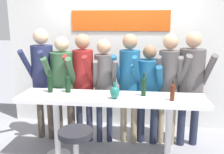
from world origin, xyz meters
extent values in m
cube|color=silver|center=(0.00, 1.32, 1.44)|extent=(4.17, 0.10, 2.89)
cube|color=#DB5114|center=(0.01, 1.26, 1.96)|extent=(1.75, 0.02, 0.36)
cube|color=white|center=(0.00, 0.00, 0.93)|extent=(2.57, 0.57, 0.06)
cylinder|color=silver|center=(-0.80, 0.00, 0.47)|extent=(0.09, 0.09, 0.90)
cylinder|color=silver|center=(0.80, 0.00, 0.47)|extent=(0.09, 0.09, 0.90)
cylinder|color=black|center=(-0.31, -0.74, 0.74)|extent=(0.39, 0.39, 0.07)
cylinder|color=#473D33|center=(-1.28, 0.57, 0.44)|extent=(0.11, 0.11, 0.88)
cylinder|color=#473D33|center=(-1.09, 0.54, 0.44)|extent=(0.11, 0.11, 0.88)
cylinder|color=#23284C|center=(-1.18, 0.55, 1.23)|extent=(0.39, 0.39, 0.70)
sphere|color=#D6AD89|center=(-1.18, 0.55, 1.72)|extent=(0.24, 0.24, 0.24)
cylinder|color=#23284C|center=(-1.37, 0.41, 1.28)|extent=(0.13, 0.42, 0.54)
cylinder|color=#23284C|center=(-1.04, 0.36, 1.28)|extent=(0.13, 0.42, 0.54)
cylinder|color=#473D33|center=(-0.94, 0.52, 0.41)|extent=(0.12, 0.12, 0.83)
cylinder|color=#473D33|center=(-0.73, 0.52, 0.41)|extent=(0.12, 0.12, 0.83)
cylinder|color=#335638|center=(-0.84, 0.52, 1.16)|extent=(0.39, 0.39, 0.66)
sphere|color=#D6AD89|center=(-0.84, 0.52, 1.61)|extent=(0.22, 0.22, 0.22)
cylinder|color=#335638|center=(-1.02, 0.36, 1.20)|extent=(0.09, 0.40, 0.51)
cylinder|color=#335638|center=(-0.65, 0.36, 1.20)|extent=(0.09, 0.40, 0.51)
cylinder|color=#23283D|center=(-0.60, 0.56, 0.42)|extent=(0.10, 0.10, 0.85)
cylinder|color=#23283D|center=(-0.43, 0.54, 0.42)|extent=(0.10, 0.10, 0.85)
cylinder|color=maroon|center=(-0.52, 0.55, 1.18)|extent=(0.36, 0.36, 0.67)
sphere|color=#9E7556|center=(-0.52, 0.55, 1.65)|extent=(0.23, 0.23, 0.23)
cylinder|color=maroon|center=(-0.69, 0.41, 1.23)|extent=(0.13, 0.40, 0.51)
cylinder|color=maroon|center=(-0.39, 0.36, 1.23)|extent=(0.13, 0.40, 0.51)
cylinder|color=#23283D|center=(-0.26, 0.52, 0.41)|extent=(0.10, 0.10, 0.81)
cylinder|color=#23283D|center=(-0.10, 0.55, 0.41)|extent=(0.10, 0.10, 0.81)
cylinder|color=#514C4C|center=(-0.18, 0.53, 1.13)|extent=(0.36, 0.36, 0.64)
sphere|color=tan|center=(-0.18, 0.53, 1.58)|extent=(0.22, 0.22, 0.22)
cylinder|color=#514C4C|center=(-0.29, 0.35, 1.18)|extent=(0.15, 0.38, 0.49)
cylinder|color=#514C4C|center=(-0.01, 0.41, 1.18)|extent=(0.15, 0.38, 0.49)
cylinder|color=gray|center=(0.13, 0.59, 0.43)|extent=(0.10, 0.10, 0.85)
cylinder|color=gray|center=(0.31, 0.55, 0.43)|extent=(0.10, 0.10, 0.85)
cylinder|color=#19517A|center=(0.22, 0.57, 1.19)|extent=(0.38, 0.38, 0.67)
sphere|color=#9E7556|center=(0.22, 0.57, 1.66)|extent=(0.23, 0.23, 0.23)
cylinder|color=#19517A|center=(0.04, 0.44, 1.24)|extent=(0.15, 0.40, 0.51)
cylinder|color=#19517A|center=(0.34, 0.38, 1.24)|extent=(0.15, 0.40, 0.51)
cylinder|color=#23283D|center=(0.42, 0.61, 0.38)|extent=(0.12, 0.12, 0.77)
cylinder|color=#23283D|center=(0.63, 0.57, 0.38)|extent=(0.12, 0.12, 0.77)
cylinder|color=#19517A|center=(0.52, 0.59, 1.07)|extent=(0.45, 0.45, 0.61)
sphere|color=brown|center=(0.52, 0.59, 1.50)|extent=(0.21, 0.21, 0.21)
cylinder|color=#19517A|center=(0.31, 0.47, 1.12)|extent=(0.16, 0.38, 0.48)
cylinder|color=#19517A|center=(0.68, 0.41, 1.12)|extent=(0.16, 0.38, 0.48)
cylinder|color=gray|center=(0.74, 0.59, 0.43)|extent=(0.10, 0.10, 0.85)
cylinder|color=gray|center=(0.91, 0.57, 0.43)|extent=(0.10, 0.10, 0.85)
cylinder|color=#514C4C|center=(0.83, 0.58, 1.19)|extent=(0.35, 0.35, 0.67)
sphere|color=tan|center=(0.83, 0.58, 1.66)|extent=(0.23, 0.23, 0.23)
cylinder|color=#514C4C|center=(0.66, 0.44, 1.24)|extent=(0.12, 0.40, 0.51)
cylinder|color=#514C4C|center=(0.96, 0.40, 1.24)|extent=(0.12, 0.40, 0.51)
cylinder|color=#23283D|center=(1.06, 0.56, 0.43)|extent=(0.12, 0.12, 0.87)
cylinder|color=#23283D|center=(1.27, 0.61, 0.43)|extent=(0.12, 0.12, 0.87)
cylinder|color=#514C4C|center=(1.16, 0.58, 1.21)|extent=(0.45, 0.45, 0.69)
sphere|color=tan|center=(1.16, 0.58, 1.69)|extent=(0.23, 0.23, 0.23)
cylinder|color=#514C4C|center=(1.02, 0.39, 1.26)|extent=(0.17, 0.42, 0.53)
cylinder|color=#514C4C|center=(1.37, 0.46, 1.26)|extent=(0.17, 0.42, 0.53)
cylinder|color=black|center=(-0.64, 0.11, 1.06)|extent=(0.08, 0.08, 0.20)
sphere|color=black|center=(-0.64, 0.11, 1.16)|extent=(0.08, 0.08, 0.08)
cylinder|color=black|center=(-0.64, 0.11, 1.19)|extent=(0.03, 0.03, 0.07)
cylinder|color=black|center=(-0.64, 0.11, 1.24)|extent=(0.03, 0.03, 0.01)
cylinder|color=#4C1E0F|center=(0.81, -0.10, 1.05)|extent=(0.06, 0.06, 0.19)
sphere|color=#4C1E0F|center=(0.81, -0.10, 1.14)|extent=(0.06, 0.06, 0.06)
cylinder|color=#4C1E0F|center=(0.81, -0.10, 1.18)|extent=(0.02, 0.02, 0.07)
cylinder|color=black|center=(0.81, -0.10, 1.22)|extent=(0.03, 0.03, 0.01)
cylinder|color=black|center=(0.44, 0.07, 1.07)|extent=(0.07, 0.07, 0.22)
sphere|color=black|center=(0.44, 0.07, 1.18)|extent=(0.07, 0.07, 0.07)
cylinder|color=black|center=(0.44, 0.07, 1.22)|extent=(0.02, 0.02, 0.08)
cylinder|color=black|center=(0.44, 0.07, 1.27)|extent=(0.03, 0.03, 0.02)
cylinder|color=black|center=(-0.90, 0.09, 1.07)|extent=(0.07, 0.07, 0.23)
sphere|color=black|center=(-0.90, 0.09, 1.18)|extent=(0.07, 0.07, 0.07)
cylinder|color=black|center=(-0.90, 0.09, 1.22)|extent=(0.03, 0.03, 0.08)
cylinder|color=black|center=(-0.90, 0.09, 1.27)|extent=(0.03, 0.03, 0.02)
ellipsoid|color=#1E665B|center=(0.06, -0.10, 1.04)|extent=(0.13, 0.13, 0.17)
cylinder|color=#1E665B|center=(0.06, -0.10, 1.15)|extent=(0.04, 0.04, 0.05)
camera|label=1|loc=(0.39, -3.25, 1.98)|focal=40.00mm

